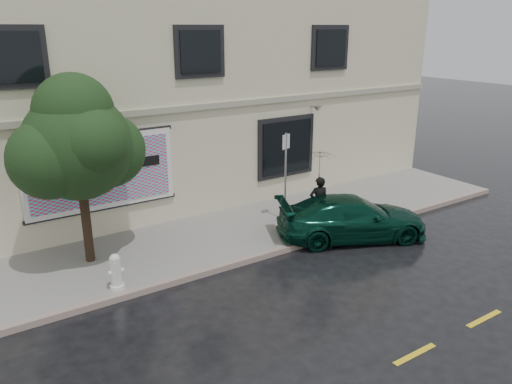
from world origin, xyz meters
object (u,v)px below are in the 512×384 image
car (352,218)px  street_tree (78,147)px  fire_hydrant (116,272)px  pedestrian (319,203)px

car → street_tree: size_ratio=1.00×
street_tree → fire_hydrant: 3.16m
fire_hydrant → car: bearing=-13.7°
car → fire_hydrant: 6.80m
pedestrian → street_tree: size_ratio=0.37×
street_tree → pedestrian: bearing=-13.6°
pedestrian → fire_hydrant: (-6.24, -0.28, -0.37)m
fire_hydrant → pedestrian: bearing=-6.1°
pedestrian → fire_hydrant: bearing=21.5°
car → street_tree: 7.71m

